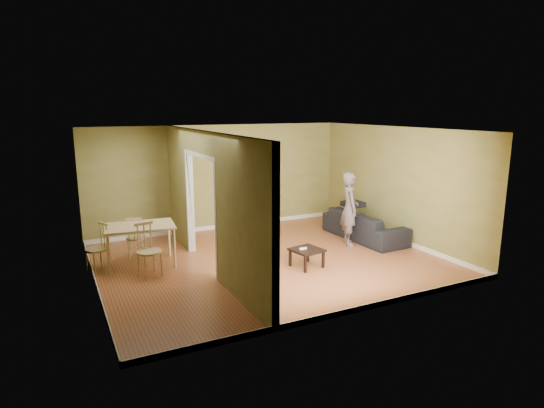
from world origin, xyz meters
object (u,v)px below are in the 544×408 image
(sofa, at_px, (364,221))
(coffee_table, at_px, (307,252))
(bookshelf, at_px, (254,192))
(person, at_px, (350,202))
(chair_left, at_px, (97,248))
(dining_table, at_px, (140,229))
(chair_near, at_px, (149,250))
(chair_far, at_px, (136,237))

(sofa, height_order, coffee_table, sofa)
(bookshelf, bearing_deg, coffee_table, -96.48)
(person, relative_size, chair_left, 2.10)
(sofa, height_order, bookshelf, bookshelf)
(coffee_table, height_order, chair_left, chair_left)
(sofa, bearing_deg, dining_table, 83.25)
(chair_left, bearing_deg, person, 59.88)
(sofa, xyz_separation_m, chair_left, (-5.82, 0.46, 0.04))
(person, distance_m, dining_table, 4.49)
(dining_table, xyz_separation_m, chair_left, (-0.79, 0.03, -0.27))
(chair_left, height_order, chair_near, chair_near)
(chair_left, relative_size, chair_near, 0.93)
(person, xyz_separation_m, dining_table, (-4.44, 0.63, -0.23))
(dining_table, bearing_deg, person, -8.05)
(bookshelf, relative_size, chair_far, 2.08)
(dining_table, bearing_deg, sofa, -4.88)
(coffee_table, xyz_separation_m, chair_left, (-3.63, 1.54, 0.15))
(chair_far, bearing_deg, person, -177.53)
(bookshelf, relative_size, chair_left, 1.96)
(coffee_table, bearing_deg, sofa, 26.15)
(chair_left, bearing_deg, bookshelf, 90.70)
(person, bearing_deg, chair_far, 95.62)
(dining_table, height_order, chair_left, chair_left)
(bookshelf, distance_m, chair_left, 4.39)
(dining_table, height_order, chair_near, chair_near)
(chair_left, xyz_separation_m, chair_near, (0.82, -0.69, 0.03))
(sofa, height_order, dining_table, sofa)
(coffee_table, height_order, chair_far, chair_far)
(person, height_order, chair_near, person)
(bookshelf, xyz_separation_m, chair_left, (-4.00, -1.75, -0.44))
(bookshelf, xyz_separation_m, coffee_table, (-0.37, -3.29, -0.59))
(sofa, distance_m, person, 0.82)
(person, bearing_deg, coffee_table, 139.27)
(dining_table, xyz_separation_m, chair_near, (0.03, -0.66, -0.23))
(sofa, xyz_separation_m, chair_near, (-5.00, -0.23, 0.07))
(person, height_order, coffee_table, person)
(dining_table, bearing_deg, bookshelf, 29.06)
(sofa, bearing_deg, coffee_table, 114.28)
(sofa, xyz_separation_m, coffee_table, (-2.20, -1.08, -0.11))
(bookshelf, height_order, chair_left, bookshelf)
(bookshelf, height_order, chair_far, bookshelf)
(person, xyz_separation_m, bookshelf, (-1.24, 2.41, -0.06))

